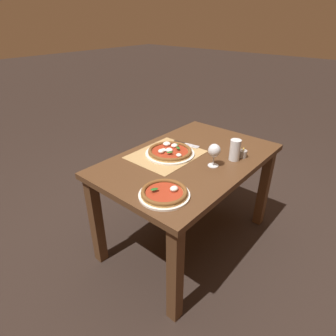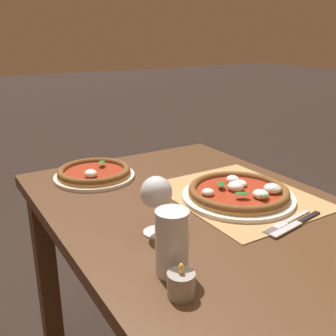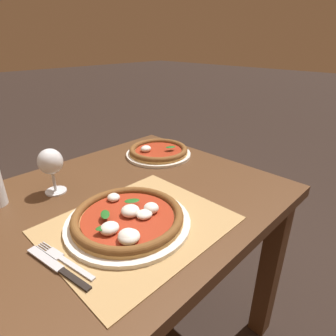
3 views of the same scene
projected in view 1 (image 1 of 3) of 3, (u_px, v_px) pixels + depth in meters
name	position (u px, v px, depth m)	size (l,w,h in m)	color
ground_plane	(186.00, 238.00, 2.30)	(24.00, 24.00, 0.00)	black
dining_table	(189.00, 171.00, 2.00)	(1.28, 0.83, 0.74)	#4C301C
paper_placemat	(166.00, 154.00, 1.99)	(0.48, 0.40, 0.00)	#A88451
pizza_near	(170.00, 151.00, 1.98)	(0.35, 0.35, 0.05)	silver
pizza_far	(164.00, 193.00, 1.53)	(0.28, 0.28, 0.05)	silver
wine_glass	(214.00, 151.00, 1.79)	(0.08, 0.08, 0.16)	silver
pint_glass	(235.00, 150.00, 1.89)	(0.07, 0.07, 0.15)	silver
fork	(186.00, 145.00, 2.12)	(0.05, 0.20, 0.00)	#B7B7BC
knife	(186.00, 144.00, 2.14)	(0.05, 0.21, 0.01)	black
votive_candle	(243.00, 154.00, 1.94)	(0.06, 0.06, 0.07)	gray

